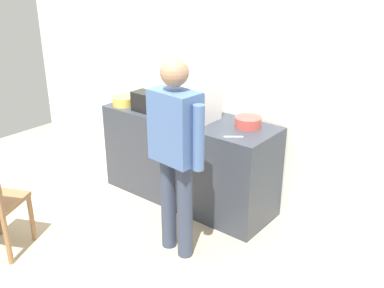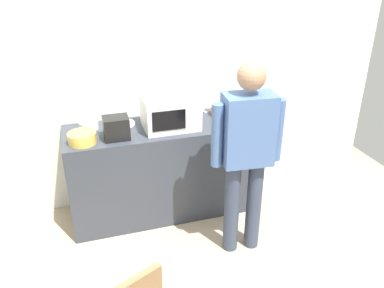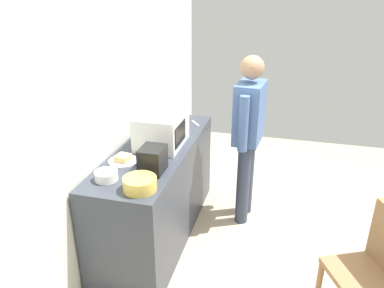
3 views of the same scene
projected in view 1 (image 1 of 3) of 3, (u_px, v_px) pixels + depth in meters
The scene contains 12 objects.
ground_plane at pixel (86, 244), 3.96m from camera, with size 6.00×6.00×0.00m, color tan.
back_wall at pixel (196, 69), 4.62m from camera, with size 5.40×0.13×2.60m.
kitchen_counter at pixel (188, 159), 4.55m from camera, with size 1.86×0.62×0.93m, color #333842.
microwave at pixel (189, 103), 4.25m from camera, with size 0.50×0.39×0.30m.
sandwich_plate at pixel (170, 104), 4.68m from camera, with size 0.24×0.24×0.07m.
salad_bowl at pixel (124, 101), 4.67m from camera, with size 0.24×0.24×0.10m, color gold.
cereal_bowl at pixel (248, 122), 4.06m from camera, with size 0.25×0.25×0.10m, color #C64C42.
mixing_bowl at pixel (148, 97), 4.85m from camera, with size 0.17×0.17×0.07m, color white.
toaster at pixel (144, 101), 4.49m from camera, with size 0.22×0.18×0.20m, color black.
fork_utensil at pixel (233, 137), 3.84m from camera, with size 0.17×0.02×0.01m, color silver.
spoon_utensil at pixel (244, 118), 4.30m from camera, with size 0.17×0.02×0.01m, color silver.
person_standing at pixel (176, 146), 3.50m from camera, with size 0.59×0.28×1.70m.
Camera 1 is at (2.81, -1.99, 2.35)m, focal length 41.13 mm.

